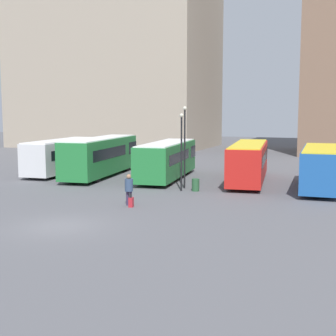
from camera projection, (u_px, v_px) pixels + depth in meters
ground_plane at (60, 226)px, 22.38m from camera, size 160.00×160.00×0.00m
building_block_left at (115, 22)px, 71.20m from camera, size 29.31×17.45×37.78m
bus_0 at (63, 155)px, 41.34m from camera, size 3.43×9.99×2.97m
bus_1 at (101, 155)px, 39.60m from camera, size 3.97×11.59×3.24m
bus_2 at (167, 159)px, 37.96m from camera, size 3.82×10.72×2.98m
bus_3 at (249, 161)px, 36.35m from camera, size 3.87×11.22×3.00m
bus_4 at (320, 167)px, 32.76m from camera, size 2.89×9.46×2.97m
traveler at (129, 187)px, 27.22m from camera, size 0.55×0.55×1.84m
suitcase at (131, 202)px, 26.83m from camera, size 0.30×0.40×0.81m
lamp_post_0 at (185, 141)px, 32.95m from camera, size 0.28×0.28×5.81m
lamp_post_1 at (181, 145)px, 31.90m from camera, size 0.28×0.28×5.33m
trash_bin at (196, 185)px, 32.18m from camera, size 0.52×0.52×0.85m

